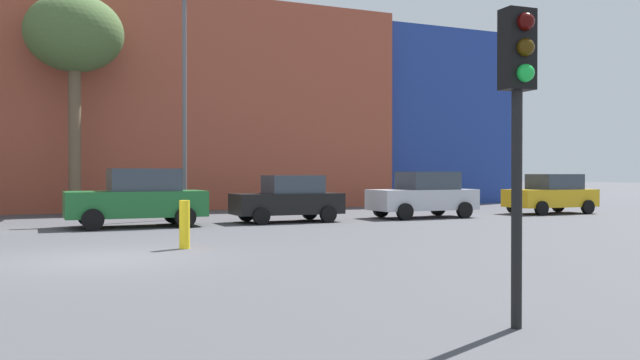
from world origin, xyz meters
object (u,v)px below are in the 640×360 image
at_px(parked_car_4, 424,195).
at_px(traffic_light_near_right, 518,93).
at_px(parked_car_5, 551,194).
at_px(bare_tree_1, 74,37).
at_px(parked_car_2, 138,198).
at_px(street_lamp, 184,90).
at_px(parked_car_3, 288,199).
at_px(bollard_yellow_0, 185,224).

distance_m(parked_car_4, traffic_light_near_right, 18.44).
bearing_deg(parked_car_4, parked_car_5, 180.00).
xyz_separation_m(traffic_light_near_right, bare_tree_1, (-3.36, 22.66, 4.65)).
relative_size(parked_car_2, parked_car_5, 1.11).
height_order(bare_tree_1, street_lamp, bare_tree_1).
distance_m(traffic_light_near_right, bare_tree_1, 23.37).
bearing_deg(bare_tree_1, traffic_light_near_right, -81.56).
distance_m(parked_car_3, bollard_yellow_0, 8.47).
relative_size(parked_car_3, bollard_yellow_0, 3.45).
bearing_deg(parked_car_2, traffic_light_near_right, 96.50).
distance_m(parked_car_2, parked_car_5, 17.27).
relative_size(parked_car_5, street_lamp, 0.45).
relative_size(traffic_light_near_right, bare_tree_1, 0.40).
bearing_deg(traffic_light_near_right, bollard_yellow_0, -166.56).
relative_size(parked_car_3, parked_car_5, 0.98).
height_order(parked_car_4, traffic_light_near_right, traffic_light_near_right).
distance_m(parked_car_3, traffic_light_near_right, 16.44).
xyz_separation_m(parked_car_2, parked_car_3, (5.20, 0.00, -0.11)).
bearing_deg(bare_tree_1, bollard_yellow_0, -83.15).
bearing_deg(parked_car_5, bare_tree_1, -19.52).
distance_m(bare_tree_1, street_lamp, 5.79).
bearing_deg(traffic_light_near_right, parked_car_3, 170.79).
height_order(parked_car_4, street_lamp, street_lamp).
relative_size(parked_car_3, parked_car_4, 0.93).
bearing_deg(street_lamp, parked_car_4, -18.49).
relative_size(parked_car_3, street_lamp, 0.44).
height_order(parked_car_2, traffic_light_near_right, traffic_light_near_right).
distance_m(parked_car_5, street_lamp, 15.92).
bearing_deg(street_lamp, traffic_light_near_right, -90.94).
height_order(parked_car_5, bare_tree_1, bare_tree_1).
relative_size(bare_tree_1, street_lamp, 1.04).
distance_m(parked_car_2, parked_car_4, 10.84).
bearing_deg(parked_car_2, parked_car_4, -180.00).
bearing_deg(bollard_yellow_0, parked_car_3, 52.71).
xyz_separation_m(parked_car_4, bollard_yellow_0, (-10.77, -6.74, -0.33)).
bearing_deg(bollard_yellow_0, parked_car_2, 90.60).
distance_m(parked_car_5, bollard_yellow_0, 18.47).
distance_m(parked_car_2, parked_car_3, 5.20).
bearing_deg(parked_car_5, parked_car_2, -0.00).
relative_size(parked_car_2, bollard_yellow_0, 3.91).
bearing_deg(parked_car_3, parked_car_2, 0.00).
bearing_deg(traffic_light_near_right, street_lamp, -178.22).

